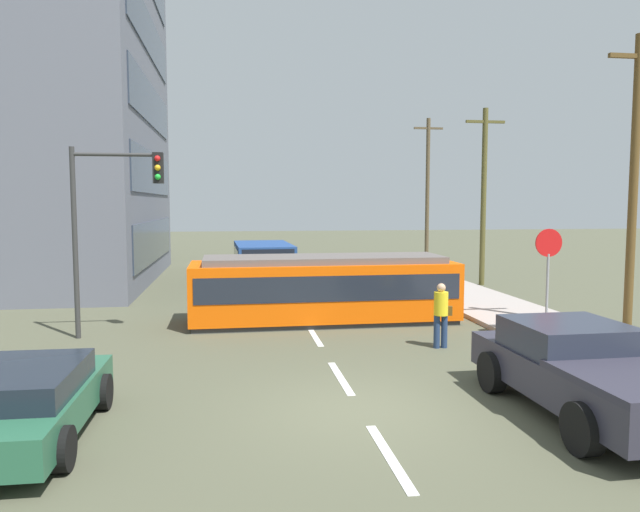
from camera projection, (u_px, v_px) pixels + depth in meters
ground_plane at (299, 311)px, 20.57m from camera, size 120.00×120.00×0.00m
sidewalk_curb_right at (543, 327)px, 17.61m from camera, size 3.20×36.00×0.14m
lane_stripe_0 at (389, 456)px, 8.74m from camera, size 0.16×2.40×0.01m
lane_stripe_1 at (340, 378)px, 12.68m from camera, size 0.16×2.40×0.01m
lane_stripe_2 at (315, 336)px, 16.63m from camera, size 0.16×2.40×0.01m
lane_stripe_3 at (288, 293)px, 24.54m from camera, size 0.16×2.40×0.01m
lane_stripe_4 at (277, 276)px, 30.46m from camera, size 0.16×2.40×0.01m
streetcar_tram at (324, 288)px, 18.62m from camera, size 8.22×2.61×2.07m
city_bus at (263, 260)px, 27.89m from camera, size 2.70×5.15×1.83m
pedestrian_crossing at (441, 312)px, 15.25m from camera, size 0.51×0.36×1.67m
pickup_truck_parked at (584, 370)px, 10.40m from camera, size 2.34×5.03×1.55m
parked_sedan_near at (27, 401)px, 9.30m from camera, size 1.96×4.24×1.19m
stop_sign at (548, 259)px, 16.14m from camera, size 0.76×0.07×2.88m
traffic_light_mast at (109, 206)px, 16.25m from camera, size 2.46×0.33×5.22m
utility_pole_near at (634, 181)px, 16.57m from camera, size 1.80×0.24×8.30m
utility_pole_mid at (484, 194)px, 26.80m from camera, size 1.80×0.24×7.92m
utility_pole_far at (427, 189)px, 36.33m from camera, size 1.80×0.24×8.82m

